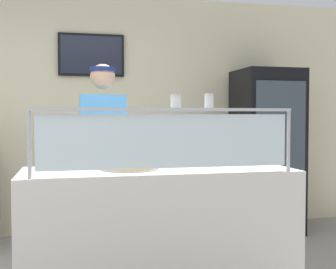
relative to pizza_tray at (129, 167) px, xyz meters
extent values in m
cube|color=beige|center=(0.21, 2.02, 0.38)|extent=(6.29, 0.08, 2.70)
cube|color=black|center=(-0.15, 1.96, 1.04)|extent=(0.73, 0.04, 0.47)
cube|color=#1E2333|center=(-0.15, 1.94, 1.04)|extent=(0.68, 0.01, 0.42)
cube|color=silver|center=(0.21, -0.02, -0.49)|extent=(1.89, 0.69, 0.95)
cylinder|color=#B2B5BC|center=(-0.64, -0.31, 0.20)|extent=(0.02, 0.02, 0.43)
cylinder|color=#B2B5BC|center=(1.05, -0.31, 0.20)|extent=(0.02, 0.02, 0.43)
cube|color=silver|center=(0.21, -0.31, 0.20)|extent=(1.63, 0.01, 0.35)
cube|color=#B2B5BC|center=(0.21, -0.31, 0.40)|extent=(1.69, 0.06, 0.02)
cylinder|color=#9EA0A8|center=(0.00, 0.00, -0.01)|extent=(0.41, 0.41, 0.01)
cylinder|color=tan|center=(0.00, 0.00, 0.00)|extent=(0.39, 0.39, 0.02)
cylinder|color=#D65B2D|center=(0.00, 0.00, 0.02)|extent=(0.33, 0.33, 0.01)
cube|color=#ADAFB7|center=(-0.05, -0.02, 0.02)|extent=(0.10, 0.29, 0.01)
cylinder|color=white|center=(0.26, -0.31, 0.44)|extent=(0.07, 0.07, 0.07)
cylinder|color=white|center=(0.26, -0.31, 0.43)|extent=(0.06, 0.06, 0.05)
cylinder|color=silver|center=(0.26, -0.31, 0.49)|extent=(0.06, 0.06, 0.02)
cylinder|color=white|center=(0.48, -0.31, 0.45)|extent=(0.06, 0.06, 0.08)
cylinder|color=red|center=(0.48, -0.31, 0.43)|extent=(0.05, 0.05, 0.05)
cylinder|color=silver|center=(0.48, -0.31, 0.49)|extent=(0.06, 0.06, 0.02)
cylinder|color=#23232D|center=(-0.24, 0.68, -0.49)|extent=(0.13, 0.13, 0.95)
cylinder|color=#23232D|center=(-0.02, 0.68, -0.49)|extent=(0.13, 0.13, 0.95)
cube|color=#4C9EE5|center=(-0.13, 0.68, 0.26)|extent=(0.38, 0.21, 0.55)
sphere|color=tan|center=(-0.13, 0.68, 0.69)|extent=(0.21, 0.21, 0.21)
cylinder|color=navy|center=(-0.13, 0.68, 0.75)|extent=(0.21, 0.21, 0.04)
cylinder|color=tan|center=(0.05, 0.46, 0.16)|extent=(0.08, 0.34, 0.08)
cube|color=black|center=(1.80, 1.58, -0.04)|extent=(0.68, 0.66, 1.85)
cube|color=#38424C|center=(1.80, 1.24, -0.01)|extent=(0.58, 0.02, 1.48)
cylinder|color=green|center=(1.60, 1.35, 0.05)|extent=(0.06, 0.06, 0.20)
cylinder|color=blue|center=(1.70, 1.35, 0.05)|extent=(0.06, 0.06, 0.20)
cylinder|color=red|center=(1.80, 1.35, 0.05)|extent=(0.06, 0.06, 0.20)
cylinder|color=green|center=(1.90, 1.35, 0.05)|extent=(0.06, 0.06, 0.20)
cylinder|color=blue|center=(2.00, 1.35, 0.05)|extent=(0.06, 0.06, 0.20)
camera|label=1|loc=(-0.41, -3.00, 0.35)|focal=46.36mm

